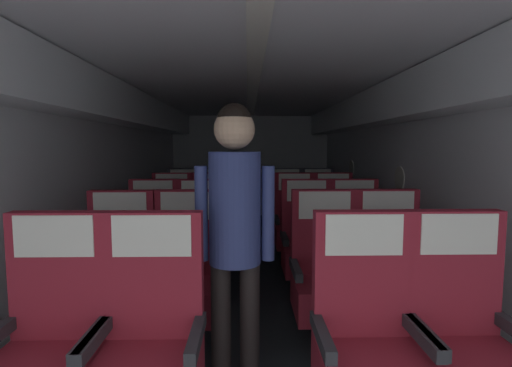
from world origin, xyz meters
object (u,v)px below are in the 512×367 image
(seat_b_left_window, at_px, (118,281))
(seat_d_right_aisle, at_px, (334,226))
(seat_c_right_window, at_px, (307,246))
(seat_c_left_window, at_px, (152,246))
(seat_a_right_window, at_px, (367,347))
(seat_b_right_aisle, at_px, (391,278))
(seat_d_left_window, at_px, (171,226))
(seat_a_left_window, at_px, (49,350))
(flight_attendant, at_px, (235,220))
(seat_a_right_aisle, at_px, (464,346))
(seat_e_right_aisle, at_px, (319,212))
(seat_c_right_aisle, at_px, (356,246))
(seat_d_right_window, at_px, (295,226))
(seat_b_left_aisle, at_px, (186,280))
(seat_d_left_aisle, at_px, (210,226))
(seat_e_left_window, at_px, (183,213))
(seat_b_right_window, at_px, (326,279))
(seat_c_left_aisle, at_px, (201,246))
(seat_e_left_aisle, at_px, (216,213))
(seat_e_right_window, at_px, (287,212))
(seat_a_left_aisle, at_px, (150,350))

(seat_b_left_window, xyz_separation_m, seat_d_right_aisle, (1.94, 1.89, 0.00))
(seat_c_right_window, bearing_deg, seat_c_left_window, 178.95)
(seat_b_left_window, bearing_deg, seat_a_right_window, -32.52)
(seat_b_right_aisle, relative_size, seat_d_left_window, 1.00)
(seat_c_right_window, height_order, seat_d_right_aisle, same)
(seat_a_left_window, height_order, flight_attendant, flight_attendant)
(seat_a_right_aisle, height_order, seat_e_right_aisle, same)
(seat_c_right_aisle, distance_m, seat_c_right_window, 0.46)
(seat_c_right_aisle, bearing_deg, seat_d_right_window, 116.29)
(seat_b_left_aisle, height_order, flight_attendant, flight_attendant)
(seat_b_right_aisle, relative_size, seat_d_right_window, 1.00)
(seat_d_left_aisle, height_order, seat_e_left_window, same)
(seat_b_right_window, distance_m, seat_c_left_window, 1.75)
(seat_d_left_aisle, height_order, seat_d_right_aisle, same)
(seat_c_left_aisle, bearing_deg, seat_d_right_aisle, 32.37)
(seat_a_right_window, height_order, seat_b_left_window, same)
(seat_c_left_window, distance_m, seat_d_right_window, 1.74)
(flight_attendant, bearing_deg, seat_b_left_aisle, 140.66)
(seat_a_right_window, bearing_deg, seat_b_left_window, 147.48)
(seat_b_left_aisle, xyz_separation_m, seat_e_left_aisle, (-0.02, 2.82, 0.00))
(seat_b_right_aisle, distance_m, seat_c_left_window, 2.15)
(seat_d_left_aisle, height_order, seat_e_right_aisle, same)
(seat_d_right_aisle, bearing_deg, seat_e_right_aisle, 90.88)
(seat_b_left_window, bearing_deg, flight_attendant, -35.16)
(seat_d_left_window, bearing_deg, seat_a_right_window, -62.49)
(seat_a_left_window, bearing_deg, seat_e_right_window, 68.65)
(seat_b_right_aisle, height_order, seat_e_left_window, same)
(seat_a_left_window, relative_size, seat_a_right_aisle, 1.00)
(seat_d_right_window, relative_size, seat_e_left_aisle, 1.00)
(seat_d_right_window, distance_m, seat_e_left_aisle, 1.38)
(seat_c_left_aisle, height_order, seat_d_left_window, same)
(seat_d_left_aisle, distance_m, seat_e_right_window, 1.38)
(seat_c_right_window, height_order, seat_d_left_window, same)
(seat_a_left_aisle, xyz_separation_m, seat_e_right_window, (1.01, 3.78, 0.00))
(seat_a_left_window, xyz_separation_m, seat_a_right_window, (1.48, -0.00, 0.00))
(seat_b_left_aisle, xyz_separation_m, seat_e_right_window, (0.99, 2.83, 0.00))
(seat_c_left_aisle, relative_size, seat_c_right_window, 1.00)
(seat_a_left_window, distance_m, seat_b_right_aisle, 2.17)
(seat_c_left_window, bearing_deg, seat_b_right_window, -32.91)
(seat_c_right_window, distance_m, seat_e_left_aisle, 2.15)
(seat_c_right_window, height_order, seat_d_right_window, same)
(seat_d_left_aisle, bearing_deg, seat_a_right_aisle, -62.46)
(seat_b_left_aisle, height_order, seat_d_left_window, same)
(seat_a_right_aisle, relative_size, seat_d_left_aisle, 1.00)
(seat_a_right_window, xyz_separation_m, seat_c_left_aisle, (-1.01, 1.89, 0.00))
(seat_b_left_aisle, height_order, seat_c_right_aisle, same)
(seat_d_left_aisle, distance_m, seat_d_right_window, 1.02)
(seat_c_left_window, distance_m, seat_c_right_window, 1.47)
(seat_c_right_aisle, bearing_deg, seat_d_left_aisle, 147.11)
(seat_d_left_aisle, bearing_deg, seat_e_right_aisle, 32.46)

